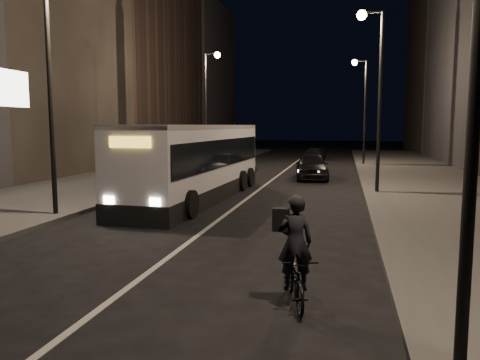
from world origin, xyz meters
The scene contains 13 objects.
ground centered at (0.00, 0.00, 0.00)m, with size 180.00×180.00×0.00m, color black.
sidewalk_right centered at (8.50, 14.00, 0.08)m, with size 7.00×70.00×0.16m, color #3B3B39.
sidewalk_left centered at (-8.50, 14.00, 0.08)m, with size 7.00×70.00×0.16m, color #3B3B39.
building_row_left centered at (-16.00, 28.50, 11.00)m, with size 8.00×61.00×22.00m, color black.
streetlight_right_mid centered at (5.33, 12.00, 5.36)m, with size 1.20×0.44×8.12m.
streetlight_right_far centered at (5.33, 28.00, 5.36)m, with size 1.20×0.44×8.12m.
streetlight_left_near centered at (-5.33, 4.00, 5.36)m, with size 1.20×0.44×8.12m.
streetlight_left_far centered at (-5.33, 22.00, 5.36)m, with size 1.20×0.44×8.12m.
city_bus centered at (-2.12, 9.09, 1.74)m, with size 3.14×11.99×3.20m.
cyclist_on_bicycle centered at (3.30, -2.11, 0.67)m, with size 1.03×1.84×2.01m.
car_near centered at (2.22, 17.85, 0.78)m, with size 1.84×4.57×1.56m, color black.
car_mid centered at (-3.11, 21.53, 0.72)m, with size 1.52×4.37×1.44m, color #3D3D40.
car_far centered at (1.46, 32.23, 0.59)m, with size 1.65×4.06×1.18m, color black.
Camera 1 is at (4.09, -10.14, 3.18)m, focal length 35.00 mm.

